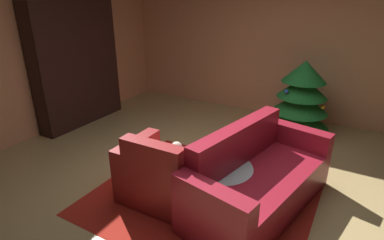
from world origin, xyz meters
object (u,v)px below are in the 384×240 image
at_px(book_stack_on_table, 221,163).
at_px(decorated_tree, 301,99).
at_px(coffee_table, 220,170).
at_px(bottle_on_table, 202,158).
at_px(armchair_red, 167,177).
at_px(couch_red, 257,180).
at_px(bookshelf_unit, 82,67).

bearing_deg(book_stack_on_table, decorated_tree, 81.25).
xyz_separation_m(coffee_table, bottle_on_table, (-0.17, -0.10, 0.15)).
bearing_deg(coffee_table, book_stack_on_table, -53.54).
bearing_deg(book_stack_on_table, armchair_red, -151.66).
bearing_deg(couch_red, armchair_red, -153.74).
height_order(couch_red, bottle_on_table, couch_red).
distance_m(coffee_table, bottle_on_table, 0.25).
relative_size(bookshelf_unit, coffee_table, 2.90).
distance_m(couch_red, book_stack_on_table, 0.44).
relative_size(armchair_red, decorated_tree, 0.83).
xyz_separation_m(armchair_red, coffee_table, (0.49, 0.29, 0.08)).
xyz_separation_m(couch_red, bottle_on_table, (-0.55, -0.24, 0.24)).
relative_size(couch_red, coffee_table, 2.77).
distance_m(armchair_red, bottle_on_table, 0.44).
bearing_deg(coffee_table, couch_red, 19.94).
distance_m(bookshelf_unit, bottle_on_table, 3.19).
xyz_separation_m(bookshelf_unit, couch_red, (3.51, -0.86, -0.69)).
bearing_deg(bottle_on_table, couch_red, 23.54).
xyz_separation_m(couch_red, decorated_tree, (-0.01, 2.13, 0.32)).
relative_size(armchair_red, coffee_table, 1.42).
relative_size(armchair_red, couch_red, 0.51).
height_order(armchair_red, coffee_table, armchair_red).
height_order(book_stack_on_table, bottle_on_table, bottle_on_table).
bearing_deg(couch_red, bottle_on_table, -156.46).
height_order(bookshelf_unit, armchair_red, bookshelf_unit).
distance_m(coffee_table, decorated_tree, 2.30).
xyz_separation_m(book_stack_on_table, decorated_tree, (0.35, 2.28, 0.13)).
distance_m(bottle_on_table, decorated_tree, 2.43).
xyz_separation_m(bookshelf_unit, book_stack_on_table, (3.15, -1.01, -0.50)).
height_order(armchair_red, book_stack_on_table, armchair_red).
distance_m(bookshelf_unit, armchair_red, 3.01).
distance_m(book_stack_on_table, decorated_tree, 2.31).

